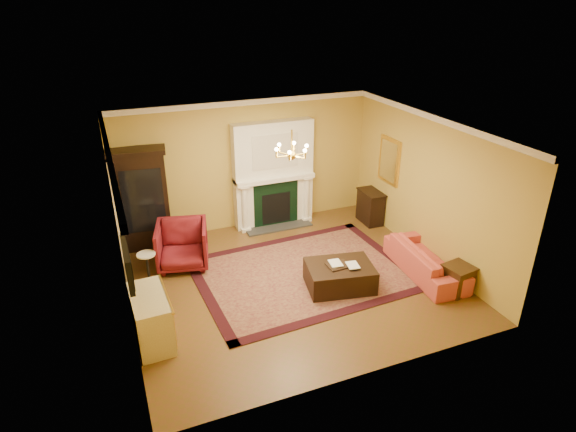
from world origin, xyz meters
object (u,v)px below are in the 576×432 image
wingback_armchair (182,243)px  console_table (370,207)px  commode (151,318)px  china_cabinet (143,202)px  end_table (457,280)px  pedestal_table (148,266)px  leather_ottoman (340,276)px  coral_sofa (426,256)px

wingback_armchair → console_table: bearing=17.7°
commode → china_cabinet: bearing=82.3°
end_table → console_table: console_table is taller
wingback_armchair → pedestal_table: size_ratio=1.62×
pedestal_table → leather_ottoman: 3.67m
coral_sofa → console_table: size_ratio=2.63×
commode → end_table: commode is taller
pedestal_table → coral_sofa: 5.42m
console_table → leather_ottoman: 3.05m
end_table → leather_ottoman: end_table is taller
end_table → china_cabinet: bearing=142.0°
china_cabinet → console_table: size_ratio=2.77×
pedestal_table → coral_sofa: bearing=-18.4°
console_table → wingback_armchair: bearing=-174.2°
wingback_armchair → leather_ottoman: wingback_armchair is taller
coral_sofa → leather_ottoman: coral_sofa is taller
wingback_armchair → end_table: (4.55, -2.88, -0.25)m
pedestal_table → leather_ottoman: (3.34, -1.52, -0.12)m
china_cabinet → commode: bearing=-88.3°
commode → console_table: commode is taller
end_table → console_table: (0.06, 3.25, 0.12)m
wingback_armchair → coral_sofa: (4.40, -2.11, -0.11)m
coral_sofa → leather_ottoman: 1.83m
coral_sofa → wingback_armchair: bearing=68.9°
commode → pedestal_table: bearing=82.9°
commode → leather_ottoman: (3.49, 0.24, -0.17)m
pedestal_table → leather_ottoman: pedestal_table is taller
china_cabinet → leather_ottoman: size_ratio=1.74×
china_cabinet → coral_sofa: china_cabinet is taller
commode → console_table: size_ratio=1.45×
china_cabinet → coral_sofa: size_ratio=1.05×
wingback_armchair → end_table: wingback_armchair is taller
china_cabinet → wingback_armchair: china_cabinet is taller
commode → console_table: 6.06m
console_table → china_cabinet: bearing=173.0°
console_table → leather_ottoman: size_ratio=0.63×
pedestal_table → leather_ottoman: bearing=-24.5°
pedestal_table → end_table: size_ratio=1.20×
coral_sofa → end_table: size_ratio=3.86×
commode → coral_sofa: commode is taller
pedestal_table → console_table: console_table is taller
leather_ottoman → china_cabinet: bearing=147.5°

